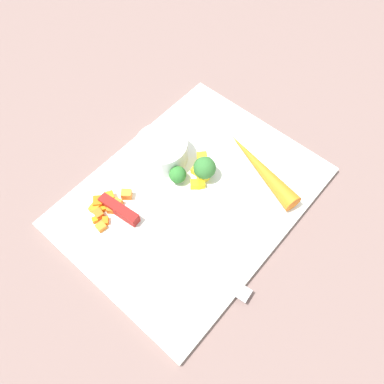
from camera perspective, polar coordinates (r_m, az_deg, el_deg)
name	(u,v)px	position (r m, az deg, el deg)	size (l,w,h in m)	color
ground_plane	(192,198)	(0.68, 0.00, -0.94)	(4.00, 4.00, 0.00)	#745D58
cutting_board	(192,197)	(0.67, 0.00, -0.69)	(0.44, 0.33, 0.01)	white
prep_bowl	(162,150)	(0.70, -4.51, 6.24)	(0.09, 0.09, 0.04)	white
chef_knife	(141,225)	(0.64, -7.57, -4.88)	(0.05, 0.29, 0.02)	silver
whole_carrot	(261,168)	(0.69, 10.21, 3.58)	(0.03, 0.03, 0.18)	orange
carrot_dice_0	(99,214)	(0.66, -13.74, -3.21)	(0.01, 0.02, 0.01)	orange
carrot_dice_1	(127,194)	(0.67, -9.75, -0.36)	(0.02, 0.01, 0.02)	orange
carrot_dice_2	(105,221)	(0.66, -12.80, -4.21)	(0.01, 0.01, 0.01)	orange
carrot_dice_3	(103,208)	(0.67, -13.19, -2.37)	(0.01, 0.01, 0.01)	orange
carrot_dice_4	(112,209)	(0.66, -11.90, -2.43)	(0.01, 0.02, 0.01)	orange
carrot_dice_5	(98,202)	(0.67, -13.82, -1.48)	(0.02, 0.02, 0.02)	orange
carrot_dice_6	(95,220)	(0.66, -14.25, -4.06)	(0.01, 0.01, 0.01)	orange
carrot_dice_7	(110,197)	(0.67, -12.14, -0.69)	(0.01, 0.02, 0.01)	orange
carrot_dice_8	(117,203)	(0.67, -11.12, -1.69)	(0.02, 0.01, 0.01)	orange
carrot_dice_9	(101,227)	(0.65, -13.43, -5.06)	(0.01, 0.01, 0.01)	orange
carrot_dice_10	(94,208)	(0.67, -14.36, -2.40)	(0.02, 0.01, 0.01)	orange
pepper_dice_0	(203,177)	(0.68, 1.69, 2.28)	(0.02, 0.02, 0.02)	yellow
pepper_dice_1	(194,184)	(0.67, 0.37, 1.15)	(0.01, 0.01, 0.01)	yellow
pepper_dice_2	(202,158)	(0.70, 1.53, 5.03)	(0.02, 0.02, 0.02)	yellow
pepper_dice_3	(196,171)	(0.69, 0.64, 3.19)	(0.02, 0.01, 0.01)	yellow
pepper_dice_4	(202,185)	(0.67, 1.51, 1.03)	(0.01, 0.01, 0.01)	yellow
broccoli_floret_0	(205,168)	(0.67, 1.90, 3.60)	(0.04, 0.04, 0.05)	#86C358
broccoli_floret_1	(178,175)	(0.67, -2.15, 2.59)	(0.03, 0.03, 0.03)	#82AD64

